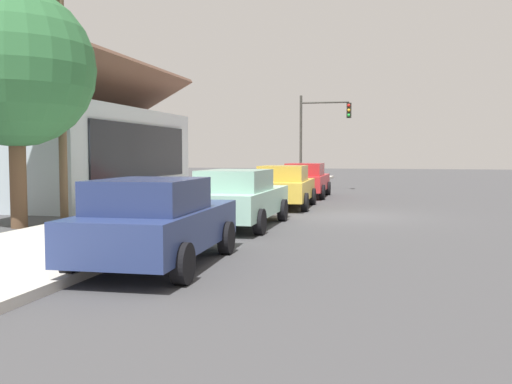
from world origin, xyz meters
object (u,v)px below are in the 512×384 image
at_px(utility_pole_wooden, 62,89).
at_px(fire_hydrant_red, 228,198).
at_px(shade_tree, 15,69).
at_px(car_seafoam, 239,198).
at_px(traffic_light_main, 320,127).
at_px(car_mustard, 285,186).
at_px(car_cherry, 306,180).
at_px(car_navy, 157,221).

distance_m(utility_pole_wooden, fire_hydrant_red, 6.46).
bearing_deg(shade_tree, fire_hydrant_red, -39.94).
height_order(car_seafoam, traffic_light_main, traffic_light_main).
height_order(traffic_light_main, utility_pole_wooden, utility_pole_wooden).
relative_size(car_mustard, traffic_light_main, 0.86).
bearing_deg(car_mustard, utility_pole_wooden, 134.27).
relative_size(traffic_light_main, fire_hydrant_red, 7.32).
bearing_deg(car_mustard, shade_tree, 138.86).
relative_size(car_seafoam, fire_hydrant_red, 6.84).
bearing_deg(shade_tree, car_cherry, -25.12).
height_order(car_navy, car_seafoam, same).
relative_size(car_navy, car_mustard, 1.01).
relative_size(car_mustard, shade_tree, 0.69).
bearing_deg(car_cherry, fire_hydrant_red, 166.98).
xyz_separation_m(car_navy, fire_hydrant_red, (9.33, 1.38, -0.32)).
xyz_separation_m(car_navy, car_mustard, (11.44, -0.19, -0.00)).
distance_m(shade_tree, fire_hydrant_red, 7.86).
height_order(shade_tree, traffic_light_main, shade_tree).
bearing_deg(fire_hydrant_red, car_seafoam, -159.47).
distance_m(car_seafoam, fire_hydrant_red, 3.92).
height_order(car_seafoam, car_mustard, same).
bearing_deg(car_mustard, traffic_light_main, -2.56).
height_order(car_mustard, shade_tree, shade_tree).
xyz_separation_m(car_navy, traffic_light_main, (21.48, -0.28, 2.68)).
bearing_deg(fire_hydrant_red, car_cherry, -11.88).
distance_m(shade_tree, traffic_light_main, 18.47).
height_order(car_navy, utility_pole_wooden, utility_pole_wooden).
relative_size(car_navy, fire_hydrant_red, 6.34).
height_order(shade_tree, fire_hydrant_red, shade_tree).
height_order(car_mustard, fire_hydrant_red, car_mustard).
xyz_separation_m(utility_pole_wooden, fire_hydrant_red, (3.74, -4.00, -3.43)).
distance_m(car_navy, car_cherry, 16.85).
bearing_deg(fire_hydrant_red, car_navy, -171.57).
distance_m(traffic_light_main, fire_hydrant_red, 12.62).
height_order(utility_pole_wooden, fire_hydrant_red, utility_pole_wooden).
bearing_deg(car_navy, shade_tree, 52.69).
bearing_deg(car_cherry, car_seafoam, 177.77).
bearing_deg(car_seafoam, utility_pole_wooden, 91.05).
bearing_deg(traffic_light_main, utility_pole_wooden, 160.39).
bearing_deg(traffic_light_main, car_seafoam, 178.95).
height_order(car_seafoam, utility_pole_wooden, utility_pole_wooden).
bearing_deg(fire_hydrant_red, traffic_light_main, -7.78).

